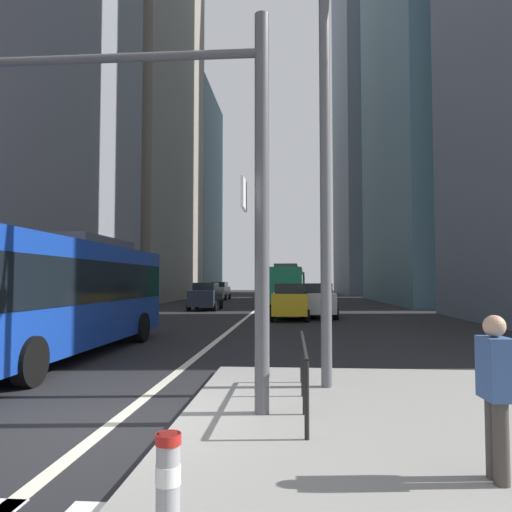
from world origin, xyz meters
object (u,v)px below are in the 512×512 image
at_px(car_receding_far, 289,301).
at_px(bollard_left, 168,481).
at_px(city_bus_blue_oncoming, 59,290).
at_px(traffic_signal_gantry, 110,147).
at_px(car_receding_near, 317,300).
at_px(car_oncoming_mid, 206,296).
at_px(car_oncoming_far, 219,291).
at_px(city_bus_red_receding, 287,284).
at_px(street_lamp_post, 325,111).
at_px(pedestrian_waiting, 496,389).
at_px(city_bus_red_distant, 294,282).

height_order(car_receding_far, bollard_left, car_receding_far).
relative_size(city_bus_blue_oncoming, traffic_signal_gantry, 1.57).
bearing_deg(car_receding_near, car_oncoming_mid, 137.83).
xyz_separation_m(car_oncoming_far, traffic_signal_gantry, (5.20, -45.26, 3.16)).
bearing_deg(car_oncoming_mid, city_bus_red_receding, 47.79).
height_order(city_bus_red_receding, bollard_left, city_bus_red_receding).
distance_m(car_receding_far, car_oncoming_far, 27.62).
bearing_deg(street_lamp_post, bollard_left, -106.02).
height_order(car_oncoming_mid, car_receding_near, same).
height_order(car_oncoming_mid, car_oncoming_far, same).
xyz_separation_m(car_receding_far, bollard_left, (-0.75, -22.29, -0.39)).
bearing_deg(car_receding_near, bollard_left, -95.44).
distance_m(car_receding_near, car_receding_far, 2.15).
bearing_deg(city_bus_red_receding, street_lamp_post, -88.02).
bearing_deg(car_receding_far, bollard_left, -91.92).
bearing_deg(traffic_signal_gantry, street_lamp_post, 28.66).
relative_size(car_receding_near, bollard_left, 5.13).
distance_m(traffic_signal_gantry, pedestrian_waiting, 6.12).
height_order(city_bus_blue_oncoming, pedestrian_waiting, city_bus_blue_oncoming).
distance_m(city_bus_red_receding, bollard_left, 37.00).
relative_size(car_oncoming_far, street_lamp_post, 0.56).
bearing_deg(car_receding_far, city_bus_red_distant, 89.51).
bearing_deg(traffic_signal_gantry, car_oncoming_far, 96.55).
distance_m(city_bus_red_receding, pedestrian_waiting, 35.76).
relative_size(car_oncoming_far, bollard_left, 5.66).
distance_m(traffic_signal_gantry, street_lamp_post, 4.06).
distance_m(car_oncoming_mid, car_receding_far, 10.31).
xyz_separation_m(car_receding_far, street_lamp_post, (0.80, -16.89, 4.29)).
bearing_deg(city_bus_red_distant, traffic_signal_gantry, -92.97).
distance_m(city_bus_blue_oncoming, street_lamp_post, 8.64).
relative_size(city_bus_blue_oncoming, bollard_left, 13.73).
height_order(street_lamp_post, pedestrian_waiting, street_lamp_post).
xyz_separation_m(car_oncoming_mid, bollard_left, (5.28, -30.65, -0.40)).
height_order(car_oncoming_mid, traffic_signal_gantry, traffic_signal_gantry).
xyz_separation_m(city_bus_blue_oncoming, pedestrian_waiting, (8.34, -7.83, -0.80)).
bearing_deg(car_oncoming_far, bollard_left, -81.76).
bearing_deg(city_bus_red_receding, car_receding_far, -88.87).
bearing_deg(bollard_left, car_oncoming_mid, 99.78).
bearing_deg(traffic_signal_gantry, city_bus_red_distant, 87.03).
relative_size(city_bus_red_receding, pedestrian_waiting, 6.86).
bearing_deg(city_bus_red_distant, bollard_left, -91.02).
distance_m(city_bus_red_receding, traffic_signal_gantry, 33.61).
xyz_separation_m(car_receding_far, traffic_signal_gantry, (-2.62, -18.76, 3.16)).
xyz_separation_m(car_receding_near, pedestrian_waiting, (0.64, -22.50, 0.05)).
bearing_deg(bollard_left, traffic_signal_gantry, 117.95).
height_order(city_bus_red_distant, car_oncoming_mid, city_bus_red_distant).
bearing_deg(car_receding_far, traffic_signal_gantry, -97.94).
relative_size(city_bus_blue_oncoming, pedestrian_waiting, 6.81).
distance_m(city_bus_red_distant, car_oncoming_far, 14.06).
bearing_deg(street_lamp_post, car_oncoming_mid, 105.14).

